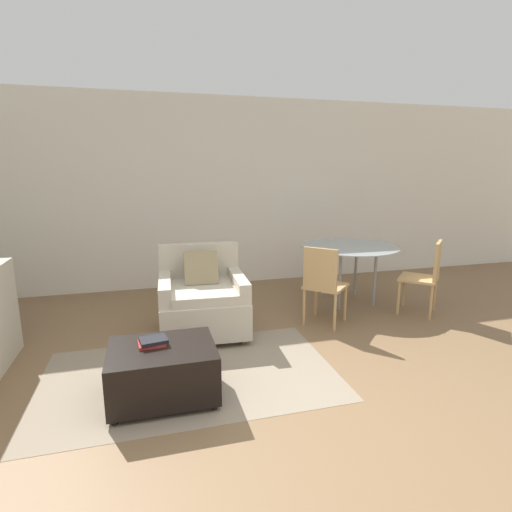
% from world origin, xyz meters
% --- Properties ---
extents(ground_plane, '(20.00, 20.00, 0.00)m').
position_xyz_m(ground_plane, '(0.00, 0.00, 0.00)').
color(ground_plane, brown).
extents(wall_back, '(12.00, 0.06, 2.75)m').
position_xyz_m(wall_back, '(0.00, 3.72, 1.38)').
color(wall_back, white).
rests_on(wall_back, ground_plane).
extents(area_rug, '(2.45, 1.50, 0.01)m').
position_xyz_m(area_rug, '(-0.48, 0.97, 0.00)').
color(area_rug, gray).
rests_on(area_rug, ground_plane).
extents(armchair, '(0.93, 0.97, 0.90)m').
position_xyz_m(armchair, '(-0.25, 1.89, 0.35)').
color(armchair, beige).
rests_on(armchair, ground_plane).
extents(ottoman, '(0.79, 0.62, 0.41)m').
position_xyz_m(ottoman, '(-0.71, 0.68, 0.23)').
color(ottoman, black).
rests_on(ottoman, ground_plane).
extents(book_stack, '(0.23, 0.19, 0.05)m').
position_xyz_m(book_stack, '(-0.78, 0.74, 0.44)').
color(book_stack, '#B72D28').
rests_on(book_stack, ottoman).
extents(tv_remote_primary, '(0.08, 0.14, 0.01)m').
position_xyz_m(tv_remote_primary, '(-0.81, 0.83, 0.42)').
color(tv_remote_primary, '#B7B7BC').
rests_on(tv_remote_primary, ottoman).
extents(dining_table, '(1.26, 1.26, 0.75)m').
position_xyz_m(dining_table, '(1.74, 2.38, 0.68)').
color(dining_table, '#99A8AD').
rests_on(dining_table, ground_plane).
extents(dining_chair_near_left, '(0.59, 0.59, 0.90)m').
position_xyz_m(dining_chair_near_left, '(1.07, 1.71, 0.52)').
color(dining_chair_near_left, tan).
rests_on(dining_chair_near_left, ground_plane).
extents(dining_chair_near_right, '(0.59, 0.59, 0.90)m').
position_xyz_m(dining_chair_near_right, '(2.41, 1.71, 0.52)').
color(dining_chair_near_right, tan).
rests_on(dining_chair_near_right, ground_plane).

